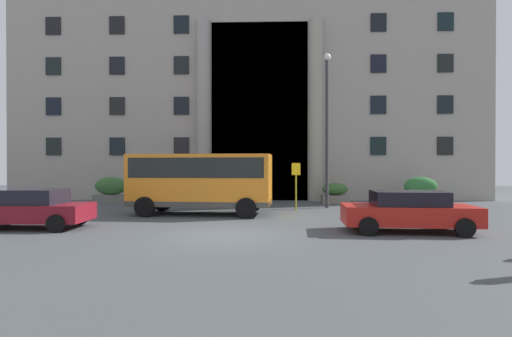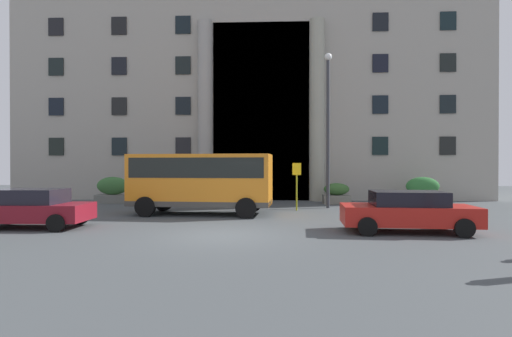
{
  "view_description": "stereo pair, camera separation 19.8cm",
  "coord_description": "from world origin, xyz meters",
  "px_view_note": "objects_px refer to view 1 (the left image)",
  "views": [
    {
      "loc": [
        1.42,
        -12.78,
        2.29
      ],
      "look_at": [
        0.89,
        4.35,
        2.15
      ],
      "focal_mm": 27.7,
      "sensor_mm": 36.0,
      "label": 1
    },
    {
      "loc": [
        1.61,
        -12.78,
        2.29
      ],
      "look_at": [
        0.89,
        4.35,
        2.15
      ],
      "focal_mm": 27.7,
      "sensor_mm": 36.0,
      "label": 2
    }
  ],
  "objects_px": {
    "bus_stop_sign": "(296,181)",
    "parked_coupe_end": "(408,211)",
    "hedge_planter_far_east": "(111,191)",
    "lamppost_plaza_centre": "(327,119)",
    "hedge_planter_entrance_left": "(335,194)",
    "hedge_planter_far_west": "(233,193)",
    "hedge_planter_entrance_right": "(421,191)",
    "white_taxi_kerbside": "(31,208)",
    "motorcycle_far_end": "(395,211)",
    "orange_minibus": "(201,179)"
  },
  "relations": [
    {
      "from": "hedge_planter_far_west",
      "to": "parked_coupe_end",
      "type": "relative_size",
      "value": 0.47
    },
    {
      "from": "hedge_planter_far_west",
      "to": "hedge_planter_entrance_left",
      "type": "height_order",
      "value": "hedge_planter_far_west"
    },
    {
      "from": "white_taxi_kerbside",
      "to": "motorcycle_far_end",
      "type": "height_order",
      "value": "white_taxi_kerbside"
    },
    {
      "from": "orange_minibus",
      "to": "white_taxi_kerbside",
      "type": "height_order",
      "value": "orange_minibus"
    },
    {
      "from": "hedge_planter_entrance_right",
      "to": "parked_coupe_end",
      "type": "distance_m",
      "value": 10.86
    },
    {
      "from": "lamppost_plaza_centre",
      "to": "bus_stop_sign",
      "type": "bearing_deg",
      "value": -143.83
    },
    {
      "from": "bus_stop_sign",
      "to": "lamppost_plaza_centre",
      "type": "xyz_separation_m",
      "value": [
        1.75,
        1.28,
        3.29
      ]
    },
    {
      "from": "hedge_planter_entrance_left",
      "to": "lamppost_plaza_centre",
      "type": "xyz_separation_m",
      "value": [
        -0.83,
        -2.33,
        4.2
      ]
    },
    {
      "from": "parked_coupe_end",
      "to": "hedge_planter_entrance_left",
      "type": "bearing_deg",
      "value": 98.46
    },
    {
      "from": "motorcycle_far_end",
      "to": "bus_stop_sign",
      "type": "bearing_deg",
      "value": 144.28
    },
    {
      "from": "hedge_planter_entrance_right",
      "to": "hedge_planter_far_west",
      "type": "bearing_deg",
      "value": -178.6
    },
    {
      "from": "bus_stop_sign",
      "to": "hedge_planter_far_east",
      "type": "xyz_separation_m",
      "value": [
        -10.84,
        3.31,
        -0.72
      ]
    },
    {
      "from": "hedge_planter_far_west",
      "to": "hedge_planter_far_east",
      "type": "distance_m",
      "value": 7.36
    },
    {
      "from": "hedge_planter_far_east",
      "to": "hedge_planter_entrance_left",
      "type": "relative_size",
      "value": 1.29
    },
    {
      "from": "white_taxi_kerbside",
      "to": "lamppost_plaza_centre",
      "type": "distance_m",
      "value": 14.44
    },
    {
      "from": "orange_minibus",
      "to": "hedge_planter_far_west",
      "type": "xyz_separation_m",
      "value": [
        1.05,
        5.09,
        -1.0
      ]
    },
    {
      "from": "bus_stop_sign",
      "to": "parked_coupe_end",
      "type": "bearing_deg",
      "value": -62.11
    },
    {
      "from": "bus_stop_sign",
      "to": "hedge_planter_far_west",
      "type": "bearing_deg",
      "value": 136.28
    },
    {
      "from": "bus_stop_sign",
      "to": "hedge_planter_far_west",
      "type": "height_order",
      "value": "bus_stop_sign"
    },
    {
      "from": "hedge_planter_entrance_right",
      "to": "motorcycle_far_end",
      "type": "distance_m",
      "value": 8.81
    },
    {
      "from": "hedge_planter_far_west",
      "to": "hedge_planter_far_east",
      "type": "height_order",
      "value": "hedge_planter_far_east"
    },
    {
      "from": "hedge_planter_far_east",
      "to": "motorcycle_far_end",
      "type": "distance_m",
      "value": 16.32
    },
    {
      "from": "hedge_planter_entrance_right",
      "to": "hedge_planter_entrance_left",
      "type": "bearing_deg",
      "value": 179.8
    },
    {
      "from": "white_taxi_kerbside",
      "to": "hedge_planter_far_east",
      "type": "bearing_deg",
      "value": 93.84
    },
    {
      "from": "hedge_planter_far_east",
      "to": "lamppost_plaza_centre",
      "type": "distance_m",
      "value": 13.37
    },
    {
      "from": "white_taxi_kerbside",
      "to": "lamppost_plaza_centre",
      "type": "relative_size",
      "value": 0.5
    },
    {
      "from": "orange_minibus",
      "to": "white_taxi_kerbside",
      "type": "bearing_deg",
      "value": -138.29
    },
    {
      "from": "bus_stop_sign",
      "to": "parked_coupe_end",
      "type": "distance_m",
      "value": 7.28
    },
    {
      "from": "orange_minibus",
      "to": "hedge_planter_entrance_right",
      "type": "xyz_separation_m",
      "value": [
        12.15,
        5.36,
        -0.89
      ]
    },
    {
      "from": "orange_minibus",
      "to": "motorcycle_far_end",
      "type": "height_order",
      "value": "orange_minibus"
    },
    {
      "from": "hedge_planter_far_east",
      "to": "lamppost_plaza_centre",
      "type": "bearing_deg",
      "value": -9.13
    },
    {
      "from": "hedge_planter_far_west",
      "to": "motorcycle_far_end",
      "type": "xyz_separation_m",
      "value": [
        7.11,
        -7.57,
        -0.2
      ]
    },
    {
      "from": "hedge_planter_far_east",
      "to": "white_taxi_kerbside",
      "type": "relative_size",
      "value": 0.49
    },
    {
      "from": "hedge_planter_far_west",
      "to": "white_taxi_kerbside",
      "type": "distance_m",
      "value": 11.4
    },
    {
      "from": "hedge_planter_far_east",
      "to": "motorcycle_far_end",
      "type": "height_order",
      "value": "hedge_planter_far_east"
    },
    {
      "from": "hedge_planter_far_west",
      "to": "hedge_planter_entrance_right",
      "type": "relative_size",
      "value": 1.05
    },
    {
      "from": "hedge_planter_far_west",
      "to": "hedge_planter_entrance_left",
      "type": "xyz_separation_m",
      "value": [
        6.07,
        0.29,
        -0.07
      ]
    },
    {
      "from": "orange_minibus",
      "to": "bus_stop_sign",
      "type": "relative_size",
      "value": 2.75
    },
    {
      "from": "hedge_planter_entrance_right",
      "to": "white_taxi_kerbside",
      "type": "relative_size",
      "value": 0.49
    },
    {
      "from": "orange_minibus",
      "to": "hedge_planter_far_east",
      "type": "distance_m",
      "value": 8.14
    },
    {
      "from": "orange_minibus",
      "to": "white_taxi_kerbside",
      "type": "xyz_separation_m",
      "value": [
        -5.52,
        -4.22,
        -0.94
      ]
    },
    {
      "from": "hedge_planter_entrance_right",
      "to": "lamppost_plaza_centre",
      "type": "relative_size",
      "value": 0.24
    },
    {
      "from": "motorcycle_far_end",
      "to": "orange_minibus",
      "type": "bearing_deg",
      "value": 176.81
    },
    {
      "from": "lamppost_plaza_centre",
      "to": "motorcycle_far_end",
      "type": "bearing_deg",
      "value": -71.22
    },
    {
      "from": "hedge_planter_entrance_left",
      "to": "motorcycle_far_end",
      "type": "xyz_separation_m",
      "value": [
        1.04,
        -7.86,
        -0.13
      ]
    },
    {
      "from": "hedge_planter_far_east",
      "to": "hedge_planter_entrance_left",
      "type": "distance_m",
      "value": 13.43
    },
    {
      "from": "white_taxi_kerbside",
      "to": "motorcycle_far_end",
      "type": "distance_m",
      "value": 13.79
    },
    {
      "from": "hedge_planter_entrance_left",
      "to": "white_taxi_kerbside",
      "type": "bearing_deg",
      "value": -142.77
    },
    {
      "from": "hedge_planter_far_west",
      "to": "bus_stop_sign",
      "type": "bearing_deg",
      "value": -43.72
    },
    {
      "from": "hedge_planter_far_east",
      "to": "white_taxi_kerbside",
      "type": "xyz_separation_m",
      "value": [
        0.79,
        -9.29,
        -0.04
      ]
    }
  ]
}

